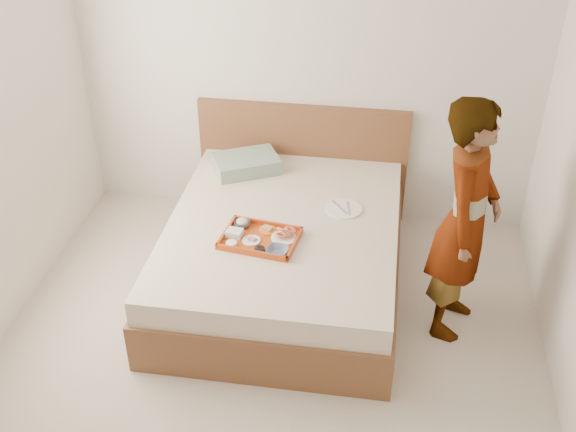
# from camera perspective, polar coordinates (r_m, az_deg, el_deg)

# --- Properties ---
(ground) EXTENTS (3.50, 4.00, 0.01)m
(ground) POSITION_cam_1_polar(r_m,az_deg,el_deg) (4.36, -2.35, -13.66)
(ground) COLOR beige
(ground) RESTS_ON ground
(wall_back) EXTENTS (3.50, 0.01, 2.60)m
(wall_back) POSITION_cam_1_polar(r_m,az_deg,el_deg) (5.29, 1.50, 12.52)
(wall_back) COLOR silver
(wall_back) RESTS_ON ground
(bed) EXTENTS (1.65, 2.00, 0.53)m
(bed) POSITION_cam_1_polar(r_m,az_deg,el_deg) (4.92, -0.40, -3.05)
(bed) COLOR brown
(bed) RESTS_ON ground
(headboard) EXTENTS (1.65, 0.06, 0.95)m
(headboard) POSITION_cam_1_polar(r_m,az_deg,el_deg) (5.61, 1.19, 4.54)
(headboard) COLOR brown
(headboard) RESTS_ON ground
(pillow) EXTENTS (0.57, 0.50, 0.11)m
(pillow) POSITION_cam_1_polar(r_m,az_deg,el_deg) (5.35, -3.40, 4.28)
(pillow) COLOR gray
(pillow) RESTS_ON bed
(tray) EXTENTS (0.53, 0.42, 0.04)m
(tray) POSITION_cam_1_polar(r_m,az_deg,el_deg) (4.58, -2.28, -1.81)
(tray) COLOR #AB380F
(tray) RESTS_ON bed
(prawn_plate) EXTENTS (0.19, 0.19, 0.01)m
(prawn_plate) POSITION_cam_1_polar(r_m,az_deg,el_deg) (4.58, -0.34, -1.79)
(prawn_plate) COLOR white
(prawn_plate) RESTS_ON tray
(navy_bowl_big) EXTENTS (0.16, 0.16, 0.03)m
(navy_bowl_big) POSITION_cam_1_polar(r_m,az_deg,el_deg) (4.45, -0.85, -2.85)
(navy_bowl_big) COLOR #121A43
(navy_bowl_big) RESTS_ON tray
(sauce_dish) EXTENTS (0.08, 0.08, 0.03)m
(sauce_dish) POSITION_cam_1_polar(r_m,az_deg,el_deg) (4.47, -2.33, -2.76)
(sauce_dish) COLOR black
(sauce_dish) RESTS_ON tray
(meat_plate) EXTENTS (0.14, 0.14, 0.01)m
(meat_plate) POSITION_cam_1_polar(r_m,az_deg,el_deg) (4.57, -3.00, -1.99)
(meat_plate) COLOR white
(meat_plate) RESTS_ON tray
(bread_plate) EXTENTS (0.13, 0.13, 0.01)m
(bread_plate) POSITION_cam_1_polar(r_m,az_deg,el_deg) (4.66, -1.63, -1.13)
(bread_plate) COLOR orange
(bread_plate) RESTS_ON tray
(salad_bowl) EXTENTS (0.12, 0.12, 0.03)m
(salad_bowl) POSITION_cam_1_polar(r_m,az_deg,el_deg) (4.71, -3.73, -0.64)
(salad_bowl) COLOR #121A43
(salad_bowl) RESTS_ON tray
(plastic_tub) EXTENTS (0.11, 0.10, 0.04)m
(plastic_tub) POSITION_cam_1_polar(r_m,az_deg,el_deg) (4.61, -4.37, -1.40)
(plastic_tub) COLOR silver
(plastic_tub) RESTS_ON tray
(cheese_round) EXTENTS (0.08, 0.08, 0.02)m
(cheese_round) POSITION_cam_1_polar(r_m,az_deg,el_deg) (4.53, -4.62, -2.27)
(cheese_round) COLOR white
(cheese_round) RESTS_ON tray
(dinner_plate) EXTENTS (0.33, 0.33, 0.01)m
(dinner_plate) POSITION_cam_1_polar(r_m,az_deg,el_deg) (4.91, 4.56, 0.59)
(dinner_plate) COLOR white
(dinner_plate) RESTS_ON bed
(person) EXTENTS (0.53, 0.67, 1.62)m
(person) POSITION_cam_1_polar(r_m,az_deg,el_deg) (4.41, 14.21, -0.39)
(person) COLOR silver
(person) RESTS_ON ground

